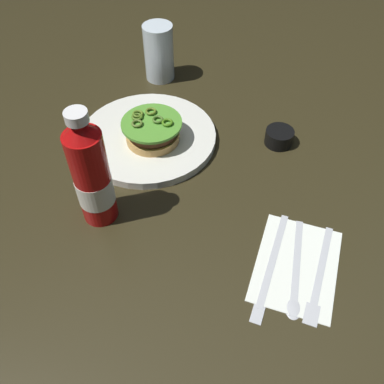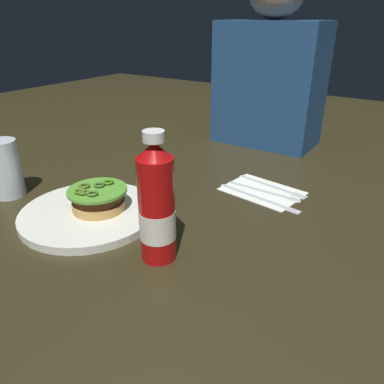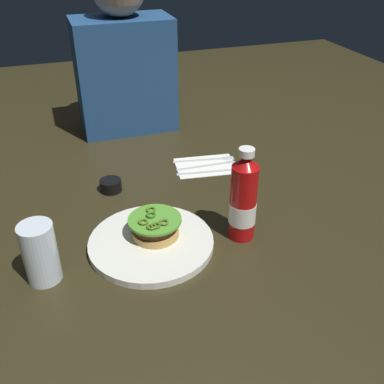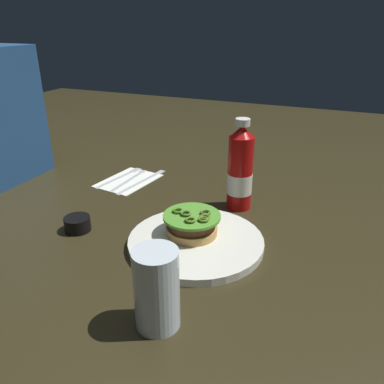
{
  "view_description": "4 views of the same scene",
  "coord_description": "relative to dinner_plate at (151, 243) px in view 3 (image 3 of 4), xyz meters",
  "views": [
    {
      "loc": [
        0.63,
        0.09,
        0.6
      ],
      "look_at": [
        0.16,
        -0.0,
        0.05
      ],
      "focal_mm": 39.06,
      "sensor_mm": 36.0,
      "label": 1
    },
    {
      "loc": [
        0.55,
        -0.58,
        0.39
      ],
      "look_at": [
        0.16,
        -0.0,
        0.05
      ],
      "focal_mm": 34.52,
      "sensor_mm": 36.0,
      "label": 2
    },
    {
      "loc": [
        -0.19,
        -0.94,
        0.65
      ],
      "look_at": [
        0.11,
        -0.05,
        0.07
      ],
      "focal_mm": 41.78,
      "sensor_mm": 36.0,
      "label": 3
    },
    {
      "loc": [
        -0.67,
        -0.4,
        0.45
      ],
      "look_at": [
        0.15,
        -0.05,
        0.04
      ],
      "focal_mm": 36.24,
      "sensor_mm": 36.0,
      "label": 4
    }
  ],
  "objects": [
    {
      "name": "ground_plane",
      "position": [
        0.01,
        0.13,
        -0.01
      ],
      "size": [
        3.0,
        3.0,
        0.0
      ],
      "primitive_type": "plane",
      "color": "#2C2714"
    },
    {
      "name": "dinner_plate",
      "position": [
        0.0,
        0.0,
        0.0
      ],
      "size": [
        0.29,
        0.29,
        0.02
      ],
      "primitive_type": "cylinder",
      "color": "silver",
      "rests_on": "ground_plane"
    },
    {
      "name": "burger_sandwich",
      "position": [
        0.01,
        0.02,
        0.03
      ],
      "size": [
        0.12,
        0.12,
        0.05
      ],
      "color": "tan",
      "rests_on": "dinner_plate"
    },
    {
      "name": "ketchup_bottle",
      "position": [
        0.21,
        -0.03,
        0.09
      ],
      "size": [
        0.06,
        0.06,
        0.23
      ],
      "color": "#B20D0D",
      "rests_on": "ground_plane"
    },
    {
      "name": "water_glass",
      "position": [
        -0.24,
        -0.03,
        0.06
      ],
      "size": [
        0.07,
        0.07,
        0.14
      ],
      "primitive_type": "cylinder",
      "color": "silver",
      "rests_on": "ground_plane"
    },
    {
      "name": "condiment_cup",
      "position": [
        -0.05,
        0.27,
        0.01
      ],
      "size": [
        0.06,
        0.06,
        0.03
      ],
      "primitive_type": "cylinder",
      "color": "black",
      "rests_on": "ground_plane"
    },
    {
      "name": "napkin",
      "position": [
        0.25,
        0.32,
        -0.01
      ],
      "size": [
        0.2,
        0.15,
        0.0
      ],
      "primitive_type": "cube",
      "rotation": [
        0.0,
        0.0,
        -0.13
      ],
      "color": "white",
      "rests_on": "ground_plane"
    },
    {
      "name": "butter_knife",
      "position": [
        0.27,
        0.28,
        -0.0
      ],
      "size": [
        0.22,
        0.05,
        0.0
      ],
      "color": "silver",
      "rests_on": "napkin"
    },
    {
      "name": "spoon_utensil",
      "position": [
        0.28,
        0.32,
        -0.0
      ],
      "size": [
        0.19,
        0.03,
        0.0
      ],
      "color": "silver",
      "rests_on": "napkin"
    },
    {
      "name": "fork_utensil",
      "position": [
        0.28,
        0.36,
        -0.0
      ],
      "size": [
        0.19,
        0.05,
        0.0
      ],
      "color": "silver",
      "rests_on": "napkin"
    },
    {
      "name": "diner_person",
      "position": [
        0.09,
        0.69,
        0.23
      ],
      "size": [
        0.32,
        0.19,
        0.55
      ],
      "color": "navy",
      "rests_on": "ground_plane"
    }
  ]
}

